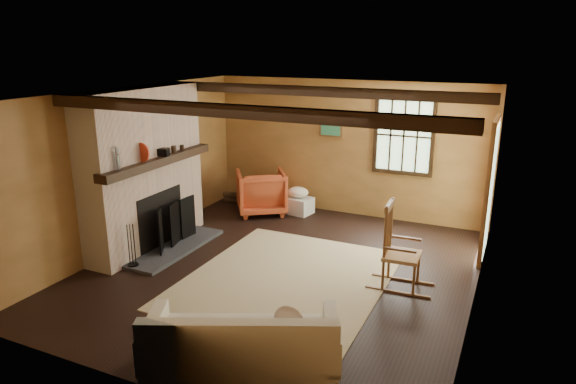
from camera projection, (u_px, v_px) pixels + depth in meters
The scene contains 10 objects.
ground at pixel (280, 270), 7.06m from camera, with size 5.50×5.50×0.00m, color black.
room_envelope at pixel (303, 152), 6.73m from camera, with size 5.02×5.52×2.44m.
fireplace at pixel (146, 176), 7.64m from camera, with size 1.02×2.30×2.40m.
rug at pixel (288, 279), 6.80m from camera, with size 2.50×3.00×0.01m, color tan.
rocking_chair at pixel (399, 252), 6.47m from camera, with size 0.83×0.48×1.12m.
sofa at pixel (243, 350), 4.79m from camera, with size 1.97×1.46×0.73m.
firewood_pile at pixel (238, 198), 9.92m from camera, with size 0.60×0.11×0.22m.
laundry_basket at pixel (298, 205), 9.38m from camera, with size 0.50×0.38×0.30m, color silver.
basket_pillow at pixel (298, 192), 9.31m from camera, with size 0.39×0.31×0.20m, color white.
armchair at pixel (261, 192), 9.33m from camera, with size 0.84×0.87×0.79m, color #BF6026.
Camera 1 is at (2.80, -5.83, 3.03)m, focal length 32.00 mm.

